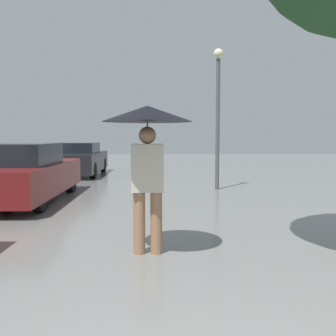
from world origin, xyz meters
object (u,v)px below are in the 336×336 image
object	(u,v)px
parked_car_farthest	(79,160)
street_lamp	(218,101)
pedestrian	(147,134)
parked_car_middle	(19,174)

from	to	relation	value
parked_car_farthest	street_lamp	world-z (taller)	street_lamp
parked_car_farthest	street_lamp	bearing A→B (deg)	-40.86
pedestrian	parked_car_middle	size ratio (longest dim) A/B	0.44
pedestrian	parked_car_farthest	bearing A→B (deg)	106.47
parked_car_middle	parked_car_farthest	distance (m)	5.81
parked_car_middle	street_lamp	size ratio (longest dim) A/B	1.11
parked_car_middle	street_lamp	bearing A→B (deg)	20.12
street_lamp	parked_car_farthest	bearing A→B (deg)	139.14
parked_car_farthest	street_lamp	distance (m)	6.46
pedestrian	parked_car_farthest	xyz separation A→B (m)	(-2.88, 9.74, -0.92)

